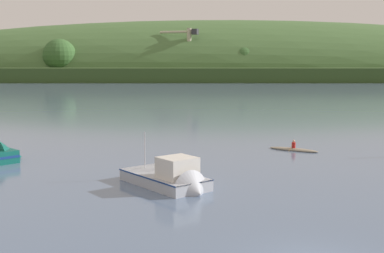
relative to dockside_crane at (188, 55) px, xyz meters
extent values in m
cube|color=#314A21|center=(26.48, 9.75, -7.10)|extent=(442.60, 70.61, 4.89)
ellipsoid|color=#476B38|center=(14.99, 34.15, -9.54)|extent=(354.27, 89.59, 49.51)
sphere|color=#38602D|center=(-47.75, -1.52, -0.31)|extent=(12.41, 12.41, 12.41)
sphere|color=#38602D|center=(20.50, -1.90, -1.43)|extent=(9.22, 9.22, 9.22)
cube|color=#4C4C51|center=(0.33, -0.11, -8.54)|extent=(4.86, 4.86, 2.00)
cylinder|color=#BCB293|center=(0.33, -0.11, 1.17)|extent=(1.74, 1.74, 17.41)
cylinder|color=#BCB293|center=(-4.54, 1.54, 8.48)|extent=(12.49, 5.05, 0.96)
cube|color=#333338|center=(2.52, -0.86, 8.48)|extent=(2.73, 2.97, 2.09)
cone|color=#0F564C|center=(-13.57, -156.34, -9.42)|extent=(3.73, 3.72, 3.24)
cube|color=#ADB2BC|center=(-1.37, -164.44, -9.40)|extent=(5.82, 6.39, 1.12)
cone|color=#ADB2BC|center=(0.47, -166.80, -9.40)|extent=(2.50, 2.24, 2.44)
cube|color=navy|center=(-1.37, -164.44, -8.88)|extent=(5.87, 6.42, 0.08)
cube|color=silver|center=(-0.55, -165.49, -8.23)|extent=(2.69, 2.67, 1.22)
cube|color=#192833|center=(-0.02, -166.17, -8.05)|extent=(1.40, 1.11, 0.68)
cylinder|color=#B2B2B7|center=(-2.68, -162.77, -7.68)|extent=(0.06, 0.06, 2.33)
ellipsoid|color=gray|center=(8.93, -152.37, -9.47)|extent=(4.06, 2.99, 0.30)
cylinder|color=#B21E19|center=(8.93, -152.37, -9.13)|extent=(0.44, 0.44, 0.55)
sphere|color=tan|center=(8.93, -152.37, -8.74)|extent=(0.22, 0.22, 0.22)
cylinder|color=olive|center=(8.65, -152.64, -9.21)|extent=(0.70, 1.08, 0.89)
camera|label=1|loc=(0.11, -195.14, -2.01)|focal=48.37mm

